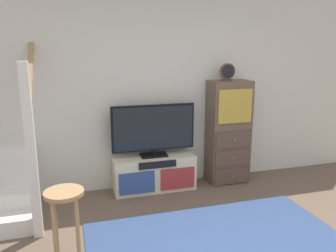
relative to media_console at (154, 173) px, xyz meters
name	(u,v)px	position (x,y,z in m)	size (l,w,h in m)	color
back_wall	(170,89)	(0.30, 0.27, 1.11)	(6.40, 0.12, 2.70)	beige
area_rug	(225,250)	(0.30, -1.59, -0.23)	(2.60, 1.80, 0.01)	navy
media_console	(154,173)	(0.00, 0.00, 0.00)	(1.11, 0.38, 0.48)	beige
television	(153,129)	(0.00, 0.02, 0.62)	(1.13, 0.22, 0.71)	black
side_cabinet	(228,132)	(1.10, 0.01, 0.50)	(0.58, 0.38, 1.48)	brown
desk_clock	(227,72)	(1.04, 0.00, 1.35)	(0.21, 0.08, 0.24)	#4C3823
bar_stool_near	(65,211)	(-1.15, -1.41, 0.30)	(0.34, 0.34, 0.73)	#A37A4C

